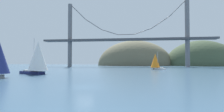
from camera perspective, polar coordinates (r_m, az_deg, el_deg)
name	(u,v)px	position (r m, az deg, el deg)	size (l,w,h in m)	color
ground_plane	(85,87)	(26.44, -8.58, -9.55)	(360.00, 360.00, 0.00)	#385670
headland_center	(135,65)	(160.16, 7.12, -2.97)	(64.65, 44.00, 43.66)	#6B664C
headland_right	(201,66)	(168.55, 26.18, -2.74)	(58.94, 44.00, 42.05)	#425138
suspension_bridge	(126,37)	(121.43, 4.42, 6.02)	(113.80, 6.00, 43.69)	slate
sailboat_orange_sail	(155,61)	(81.14, 13.50, -1.55)	(6.94, 6.79, 7.78)	white
sailboat_white_mainsail	(38,57)	(54.24, -22.32, -0.30)	(10.20, 7.27, 10.17)	#191E4C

